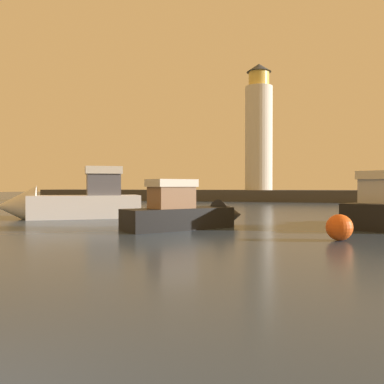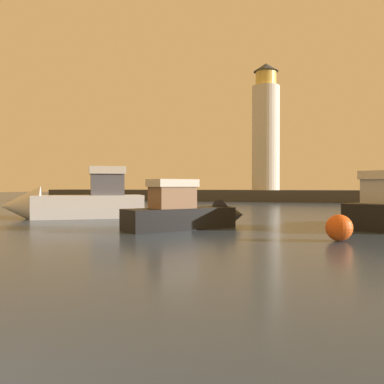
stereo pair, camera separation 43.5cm
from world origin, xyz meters
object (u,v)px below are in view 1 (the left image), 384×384
Objects in this scene: motorboat_2 at (68,202)px; mooring_buoy at (339,227)px; motorboat_1 at (190,212)px; lighthouse at (259,130)px.

mooring_buoy is (16.62, -6.84, -0.55)m from motorboat_2.
motorboat_1 is at bearing 157.54° from mooring_buoy.
motorboat_2 is 8.76× the size of mooring_buoy.
mooring_buoy is (6.94, -2.87, -0.29)m from motorboat_1.
motorboat_2 is at bearing -101.80° from lighthouse.
lighthouse reaches higher than mooring_buoy.
lighthouse is 2.00× the size of motorboat_2.
motorboat_2 reaches higher than motorboat_1.
lighthouse reaches higher than motorboat_2.
motorboat_2 reaches higher than mooring_buoy.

